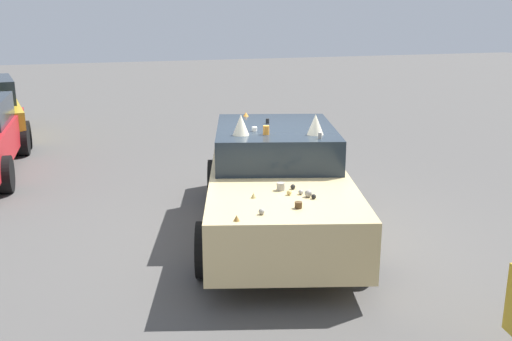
{
  "coord_description": "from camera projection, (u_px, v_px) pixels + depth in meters",
  "views": [
    {
      "loc": [
        -7.2,
        2.7,
        2.97
      ],
      "look_at": [
        0.0,
        0.3,
        0.9
      ],
      "focal_mm": 40.67,
      "sensor_mm": 36.0,
      "label": 1
    }
  ],
  "objects": [
    {
      "name": "art_car_decorated",
      "position": [
        276.0,
        179.0,
        8.08
      ],
      "size": [
        4.99,
        3.04,
        1.69
      ],
      "rotation": [
        0.0,
        0.0,
        2.85
      ],
      "color": "#D8BC7F",
      "rests_on": "ground"
    },
    {
      "name": "ground_plane",
      "position": [
        276.0,
        230.0,
        8.2
      ],
      "size": [
        60.0,
        60.0,
        0.0
      ],
      "primitive_type": "plane",
      "color": "#514F4C"
    }
  ]
}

